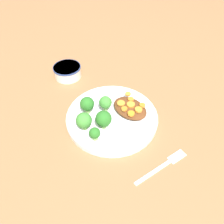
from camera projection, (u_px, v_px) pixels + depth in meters
The scene contains 18 objects.
ground_plane at pixel (112, 119), 0.70m from camera, with size 4.00×4.00×0.00m, color #8C603D.
plate at pixel (112, 117), 0.69m from camera, with size 0.29×0.29×0.02m.
dip_bowl at pixel (67, 71), 0.84m from camera, with size 0.10×0.10×0.04m.
stew_mound at pixel (130, 108), 0.69m from camera, with size 0.12×0.08×0.03m, color #5B3319.
broccoli_floret_0 at pixel (84, 121), 0.62m from camera, with size 0.05×0.05×0.06m.
broccoli_floret_1 at pixel (104, 119), 0.62m from camera, with size 0.05×0.05×0.06m.
broccoli_floret_2 at pixel (104, 103), 0.67m from camera, with size 0.04×0.04×0.06m.
broccoli_floret_3 at pixel (87, 104), 0.67m from camera, with size 0.04×0.04×0.06m.
broccoli_floret_4 at pixel (95, 133), 0.60m from camera, with size 0.03×0.03×0.04m.
carrot_slice_0 at pixel (122, 104), 0.68m from camera, with size 0.02×0.02×0.00m, color orange.
carrot_slice_1 at pixel (131, 114), 0.65m from camera, with size 0.02×0.02×0.01m, color orange.
carrot_slice_2 at pixel (131, 99), 0.70m from camera, with size 0.02×0.02×0.00m, color orange.
carrot_slice_3 at pixel (139, 110), 0.66m from camera, with size 0.02×0.02×0.01m, color orange.
carrot_slice_4 at pixel (131, 105), 0.68m from camera, with size 0.03×0.03×0.01m, color orange.
carrot_slice_5 at pixel (128, 94), 0.71m from camera, with size 0.02×0.02×0.00m, color orange.
carrot_slice_6 at pixel (142, 105), 0.67m from camera, with size 0.02×0.02×0.01m, color orange.
carrot_slice_7 at pixel (124, 109), 0.66m from camera, with size 0.02×0.02×0.01m, color orange.
fork at pixel (166, 164), 0.58m from camera, with size 0.05×0.17×0.01m.
Camera 1 is at (-0.34, 0.32, 0.52)m, focal length 35.00 mm.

